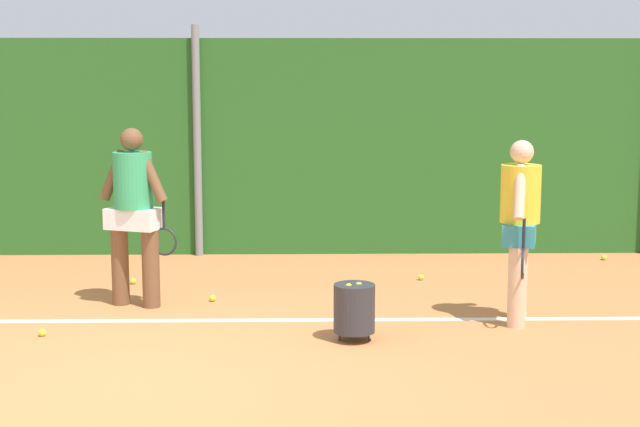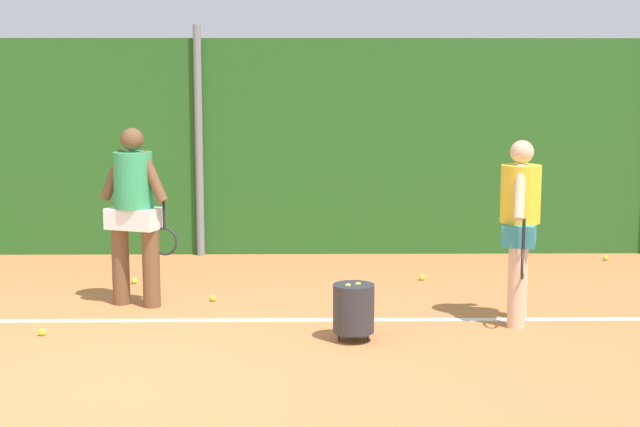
{
  "view_description": "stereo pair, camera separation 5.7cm",
  "coord_description": "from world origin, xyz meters",
  "px_view_note": "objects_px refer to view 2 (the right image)",
  "views": [
    {
      "loc": [
        1.32,
        -6.74,
        2.31
      ],
      "look_at": [
        1.48,
        2.1,
        0.98
      ],
      "focal_mm": 52.82,
      "sensor_mm": 36.0,
      "label": 1
    },
    {
      "loc": [
        1.37,
        -6.74,
        2.31
      ],
      "look_at": [
        1.48,
        2.1,
        0.98
      ],
      "focal_mm": 52.82,
      "sensor_mm": 36.0,
      "label": 2
    }
  ],
  "objects_px": {
    "ball_hopper": "(354,308)",
    "tennis_ball_6": "(213,298)",
    "tennis_ball_5": "(606,258)",
    "tennis_ball_3": "(134,281)",
    "player_foreground_near": "(520,222)",
    "tennis_ball_4": "(42,332)",
    "player_midcourt": "(134,207)",
    "tennis_ball_1": "(422,277)"
  },
  "relations": [
    {
      "from": "tennis_ball_3",
      "to": "tennis_ball_6",
      "type": "height_order",
      "value": "same"
    },
    {
      "from": "ball_hopper",
      "to": "tennis_ball_5",
      "type": "bearing_deg",
      "value": 46.58
    },
    {
      "from": "player_foreground_near",
      "to": "tennis_ball_5",
      "type": "relative_size",
      "value": 25.76
    },
    {
      "from": "tennis_ball_4",
      "to": "tennis_ball_6",
      "type": "distance_m",
      "value": 1.87
    },
    {
      "from": "tennis_ball_3",
      "to": "tennis_ball_5",
      "type": "xyz_separation_m",
      "value": [
        5.61,
        1.24,
        0.0
      ]
    },
    {
      "from": "ball_hopper",
      "to": "tennis_ball_6",
      "type": "bearing_deg",
      "value": 133.47
    },
    {
      "from": "ball_hopper",
      "to": "tennis_ball_1",
      "type": "bearing_deg",
      "value": 69.76
    },
    {
      "from": "tennis_ball_5",
      "to": "tennis_ball_1",
      "type": "bearing_deg",
      "value": -155.63
    },
    {
      "from": "ball_hopper",
      "to": "tennis_ball_1",
      "type": "height_order",
      "value": "ball_hopper"
    },
    {
      "from": "tennis_ball_3",
      "to": "tennis_ball_5",
      "type": "height_order",
      "value": "same"
    },
    {
      "from": "player_foreground_near",
      "to": "player_midcourt",
      "type": "relative_size",
      "value": 0.96
    },
    {
      "from": "player_foreground_near",
      "to": "tennis_ball_1",
      "type": "height_order",
      "value": "player_foreground_near"
    },
    {
      "from": "ball_hopper",
      "to": "tennis_ball_3",
      "type": "relative_size",
      "value": 7.78
    },
    {
      "from": "tennis_ball_5",
      "to": "tennis_ball_3",
      "type": "bearing_deg",
      "value": -167.57
    },
    {
      "from": "tennis_ball_3",
      "to": "tennis_ball_1",
      "type": "bearing_deg",
      "value": 2.54
    },
    {
      "from": "tennis_ball_5",
      "to": "player_midcourt",
      "type": "bearing_deg",
      "value": -157.82
    },
    {
      "from": "player_midcourt",
      "to": "tennis_ball_1",
      "type": "height_order",
      "value": "player_midcourt"
    },
    {
      "from": "player_foreground_near",
      "to": "tennis_ball_4",
      "type": "relative_size",
      "value": 25.76
    },
    {
      "from": "tennis_ball_6",
      "to": "ball_hopper",
      "type": "bearing_deg",
      "value": -46.53
    },
    {
      "from": "player_foreground_near",
      "to": "tennis_ball_6",
      "type": "relative_size",
      "value": 25.76
    },
    {
      "from": "tennis_ball_1",
      "to": "tennis_ball_3",
      "type": "xyz_separation_m",
      "value": [
        -3.2,
        -0.14,
        0.0
      ]
    },
    {
      "from": "tennis_ball_5",
      "to": "tennis_ball_6",
      "type": "bearing_deg",
      "value": -156.29
    },
    {
      "from": "ball_hopper",
      "to": "tennis_ball_5",
      "type": "distance_m",
      "value": 4.81
    },
    {
      "from": "tennis_ball_4",
      "to": "ball_hopper",
      "type": "bearing_deg",
      "value": -3.88
    },
    {
      "from": "ball_hopper",
      "to": "tennis_ball_6",
      "type": "height_order",
      "value": "ball_hopper"
    },
    {
      "from": "ball_hopper",
      "to": "tennis_ball_1",
      "type": "relative_size",
      "value": 7.78
    },
    {
      "from": "player_foreground_near",
      "to": "tennis_ball_5",
      "type": "bearing_deg",
      "value": 164.34
    },
    {
      "from": "player_foreground_near",
      "to": "tennis_ball_1",
      "type": "xyz_separation_m",
      "value": [
        -0.67,
        1.81,
        -0.92
      ]
    },
    {
      "from": "tennis_ball_3",
      "to": "tennis_ball_5",
      "type": "bearing_deg",
      "value": 12.43
    },
    {
      "from": "tennis_ball_6",
      "to": "tennis_ball_1",
      "type": "bearing_deg",
      "value": 22.98
    },
    {
      "from": "tennis_ball_6",
      "to": "player_midcourt",
      "type": "bearing_deg",
      "value": -168.11
    },
    {
      "from": "player_foreground_near",
      "to": "tennis_ball_4",
      "type": "xyz_separation_m",
      "value": [
        -4.3,
        -0.39,
        -0.92
      ]
    },
    {
      "from": "tennis_ball_6",
      "to": "tennis_ball_5",
      "type": "bearing_deg",
      "value": 23.71
    },
    {
      "from": "tennis_ball_3",
      "to": "tennis_ball_6",
      "type": "distance_m",
      "value": 1.25
    },
    {
      "from": "tennis_ball_4",
      "to": "tennis_ball_1",
      "type": "bearing_deg",
      "value": 31.27
    },
    {
      "from": "player_midcourt",
      "to": "tennis_ball_4",
      "type": "relative_size",
      "value": 26.88
    },
    {
      "from": "player_midcourt",
      "to": "tennis_ball_1",
      "type": "bearing_deg",
      "value": 40.45
    },
    {
      "from": "ball_hopper",
      "to": "tennis_ball_1",
      "type": "distance_m",
      "value": 2.56
    },
    {
      "from": "ball_hopper",
      "to": "tennis_ball_5",
      "type": "height_order",
      "value": "ball_hopper"
    },
    {
      "from": "ball_hopper",
      "to": "tennis_ball_4",
      "type": "bearing_deg",
      "value": 176.12
    },
    {
      "from": "ball_hopper",
      "to": "tennis_ball_4",
      "type": "distance_m",
      "value": 2.77
    },
    {
      "from": "tennis_ball_5",
      "to": "tennis_ball_6",
      "type": "xyz_separation_m",
      "value": [
        -4.66,
        -2.05,
        0.0
      ]
    }
  ]
}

